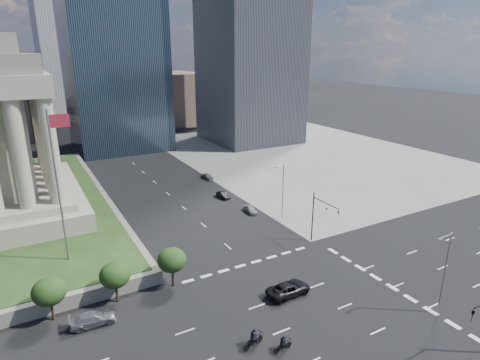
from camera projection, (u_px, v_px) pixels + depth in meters
ground at (112, 144)px, 127.54m from camera, size 500.00×500.00×0.00m
sidewalk_ne at (305, 154)px, 115.73m from camera, size 68.00×90.00×0.03m
flagpole at (58, 179)px, 50.28m from camera, size 2.52×0.24×20.00m
midrise_glass at (112, 45)px, 115.06m from camera, size 26.00×26.00×60.00m
building_filler_ne at (173, 98)px, 164.22m from camera, size 20.00×30.00×20.00m
traffic_signal_ne at (321, 213)px, 60.12m from camera, size 0.30×5.74×8.00m
street_lamp_south at (444, 269)px, 44.03m from camera, size 2.13×0.22×10.00m
street_lamp_north at (282, 188)px, 69.75m from camera, size 2.13×0.22×10.00m
pickup_truck at (289, 289)px, 48.91m from camera, size 5.77×2.84×1.58m
suv_grey at (93, 319)px, 43.58m from camera, size 2.32×5.14×1.46m
parked_sedan_near at (250, 209)px, 73.89m from camera, size 1.75×3.78×1.25m
parked_sedan_mid at (223, 195)px, 81.17m from camera, size 3.79×1.57×1.22m
parked_sedan_far at (207, 176)px, 93.11m from camera, size 3.82×1.78×1.27m
motorcycle_lead at (283, 344)px, 39.70m from camera, size 2.31×0.80×1.69m
motorcycle_trail at (253, 338)px, 40.23m from camera, size 2.79×1.38×2.01m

